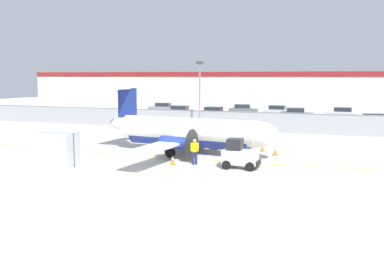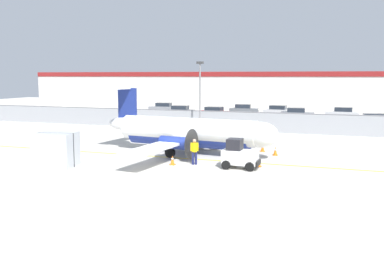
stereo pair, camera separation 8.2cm
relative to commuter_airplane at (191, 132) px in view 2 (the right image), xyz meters
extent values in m
plane|color=#BCB7AD|center=(-0.35, -4.04, -1.60)|extent=(140.00, 140.00, 0.00)
cube|color=yellow|center=(-0.35, -2.04, -1.60)|extent=(84.00, 0.20, 0.01)
cube|color=gray|center=(-0.35, 13.96, -0.60)|extent=(98.00, 0.04, 2.00)
cylinder|color=slate|center=(-0.35, 13.96, 0.45)|extent=(98.00, 0.10, 0.10)
cube|color=#38383A|center=(-0.35, 25.46, -1.54)|extent=(98.00, 17.00, 0.12)
cube|color=beige|center=(-0.35, 43.96, 1.65)|extent=(91.00, 8.00, 6.50)
cube|color=maroon|center=(-0.35, 39.96, 4.50)|extent=(91.00, 0.20, 0.80)
cylinder|color=white|center=(-0.25, 0.03, 0.15)|extent=(10.98, 3.17, 1.90)
ellipsoid|color=white|center=(5.40, -0.65, 0.15)|extent=(2.70, 2.09, 1.80)
ellipsoid|color=white|center=(-5.90, 0.71, 0.35)|extent=(3.16, 1.40, 1.05)
cylinder|color=navy|center=(-0.25, 0.03, -0.38)|extent=(9.83, 2.63, 1.48)
cube|color=white|center=(-0.15, 0.02, -0.42)|extent=(3.49, 16.08, 0.18)
cylinder|color=navy|center=(0.36, 2.58, -0.42)|extent=(2.29, 1.16, 0.90)
cone|color=black|center=(1.50, 2.44, -0.42)|extent=(0.50, 0.49, 0.44)
cylinder|color=#262626|center=(1.65, 2.42, -0.42)|extent=(0.29, 2.09, 2.10)
cylinder|color=navy|center=(-0.26, -2.59, -0.42)|extent=(2.29, 1.16, 0.90)
cone|color=black|center=(0.88, -2.72, -0.42)|extent=(0.50, 0.49, 0.44)
cylinder|color=#262626|center=(1.03, -2.74, -0.42)|extent=(0.29, 2.09, 2.10)
cube|color=navy|center=(-5.63, 0.67, 1.70)|extent=(1.71, 0.38, 3.10)
cube|color=white|center=(-5.76, 0.69, 3.25)|extent=(1.66, 4.90, 0.14)
cylinder|color=#59595B|center=(3.54, -0.42, -0.82)|extent=(0.16, 0.16, 0.97)
cylinder|color=black|center=(3.54, -0.42, -1.30)|extent=(0.62, 0.29, 0.60)
cylinder|color=#59595B|center=(-0.28, 2.26, -0.78)|extent=(0.16, 0.16, 0.90)
cylinder|color=black|center=(-0.28, 2.26, -1.22)|extent=(0.78, 0.31, 0.76)
cylinder|color=#59595B|center=(-0.81, -2.13, -0.78)|extent=(0.16, 0.16, 0.90)
cylinder|color=black|center=(-0.81, -2.13, -1.22)|extent=(0.78, 0.31, 0.76)
cube|color=silver|center=(4.70, -3.99, -0.87)|extent=(2.22, 1.14, 0.90)
cube|color=black|center=(4.35, -3.98, -0.07)|extent=(0.92, 1.02, 0.70)
cube|color=black|center=(5.85, -4.01, -1.17)|extent=(0.18, 1.10, 0.30)
cylinder|color=black|center=(5.46, -3.40, -1.32)|extent=(0.56, 0.19, 0.56)
cylinder|color=black|center=(5.44, -4.60, -1.32)|extent=(0.56, 0.19, 0.56)
cylinder|color=black|center=(3.96, -3.38, -1.32)|extent=(0.56, 0.19, 0.56)
cylinder|color=black|center=(3.94, -4.58, -1.32)|extent=(0.56, 0.19, 0.56)
cylinder|color=#191E4C|center=(1.50, -3.83, -1.18)|extent=(0.22, 0.22, 0.85)
cylinder|color=#191E4C|center=(1.68, -3.73, -1.18)|extent=(0.22, 0.22, 0.85)
cylinder|color=yellow|center=(1.59, -3.78, -0.45)|extent=(0.46, 0.46, 0.60)
cylinder|color=yellow|center=(1.40, -3.88, -0.42)|extent=(0.14, 0.14, 0.55)
cylinder|color=yellow|center=(1.78, -3.67, -0.42)|extent=(0.14, 0.14, 0.55)
sphere|color=tan|center=(1.59, -3.78, -0.01)|extent=(0.22, 0.22, 0.22)
cube|color=#B7BCC1|center=(-6.58, -7.35, -0.50)|extent=(2.70, 2.37, 2.20)
cube|color=#333338|center=(-6.58, -7.35, -0.50)|extent=(2.42, 0.48, 2.20)
cube|color=orange|center=(5.71, -3.05, -1.58)|extent=(0.36, 0.36, 0.04)
cone|color=orange|center=(5.71, -3.05, -1.26)|extent=(0.28, 0.28, 0.60)
cylinder|color=white|center=(5.71, -3.05, -1.18)|extent=(0.17, 0.17, 0.08)
cube|color=orange|center=(0.27, -4.38, -1.58)|extent=(0.36, 0.36, 0.04)
cone|color=orange|center=(0.27, -4.38, -1.26)|extent=(0.28, 0.28, 0.60)
cylinder|color=white|center=(0.27, -4.38, -1.18)|extent=(0.17, 0.17, 0.08)
cube|color=orange|center=(5.00, 2.57, -1.58)|extent=(0.36, 0.36, 0.04)
cone|color=orange|center=(5.00, 2.57, -1.26)|extent=(0.28, 0.28, 0.60)
cylinder|color=white|center=(5.00, 2.57, -1.18)|extent=(0.17, 0.17, 0.08)
cube|color=orange|center=(6.17, 1.25, -1.58)|extent=(0.36, 0.36, 0.04)
cone|color=orange|center=(6.17, 1.25, -1.26)|extent=(0.28, 0.28, 0.60)
cylinder|color=white|center=(6.17, 1.25, -1.18)|extent=(0.17, 0.17, 0.08)
cube|color=gray|center=(-15.39, 30.83, -0.86)|extent=(4.31, 2.00, 0.80)
cube|color=#262D38|center=(-15.24, 30.84, -0.18)|extent=(2.31, 1.72, 0.56)
cylinder|color=black|center=(-16.72, 29.83, -1.18)|extent=(0.61, 0.24, 0.60)
cylinder|color=black|center=(-16.85, 31.62, -1.18)|extent=(0.61, 0.24, 0.60)
cylinder|color=black|center=(-13.93, 30.03, -1.18)|extent=(0.61, 0.24, 0.60)
cylinder|color=black|center=(-14.06, 31.83, -1.18)|extent=(0.61, 0.24, 0.60)
cube|color=slate|center=(-10.74, 25.79, -0.86)|extent=(4.24, 1.80, 0.80)
cube|color=#262D38|center=(-10.59, 25.79, -0.18)|extent=(2.24, 1.61, 0.56)
cylinder|color=black|center=(-12.12, 24.85, -1.18)|extent=(0.60, 0.21, 0.60)
cylinder|color=black|center=(-12.16, 26.65, -1.18)|extent=(0.60, 0.21, 0.60)
cylinder|color=black|center=(-9.32, 24.92, -1.18)|extent=(0.60, 0.21, 0.60)
cylinder|color=black|center=(-9.36, 26.72, -1.18)|extent=(0.60, 0.21, 0.60)
cube|color=red|center=(-5.61, 25.08, -0.86)|extent=(4.32, 2.04, 0.80)
cube|color=#262D38|center=(-5.46, 25.07, -0.18)|extent=(2.32, 1.73, 0.56)
cylinder|color=black|center=(-7.08, 24.30, -1.18)|extent=(0.61, 0.25, 0.60)
cylinder|color=black|center=(-6.93, 26.09, -1.18)|extent=(0.61, 0.25, 0.60)
cylinder|color=black|center=(-4.29, 24.07, -1.18)|extent=(0.61, 0.25, 0.60)
cylinder|color=black|center=(-4.14, 25.87, -1.18)|extent=(0.61, 0.25, 0.60)
cube|color=slate|center=(-2.71, 31.38, -0.86)|extent=(4.34, 2.08, 0.80)
cube|color=#262D38|center=(-2.86, 31.37, -0.18)|extent=(2.33, 1.75, 0.56)
cylinder|color=black|center=(-1.40, 32.41, -1.18)|extent=(0.62, 0.25, 0.60)
cylinder|color=black|center=(-1.24, 30.62, -1.18)|extent=(0.62, 0.25, 0.60)
cylinder|color=black|center=(-4.19, 32.15, -1.18)|extent=(0.62, 0.25, 0.60)
cylinder|color=black|center=(-4.03, 30.36, -1.18)|extent=(0.62, 0.25, 0.60)
cube|color=silver|center=(2.43, 30.71, -0.86)|extent=(4.34, 2.07, 0.80)
cube|color=#262D38|center=(2.28, 30.72, -0.18)|extent=(2.33, 1.75, 0.56)
cylinder|color=black|center=(3.91, 31.48, -1.18)|extent=(0.62, 0.25, 0.60)
cylinder|color=black|center=(3.75, 29.69, -1.18)|extent=(0.62, 0.25, 0.60)
cylinder|color=black|center=(1.12, 31.73, -1.18)|extent=(0.62, 0.25, 0.60)
cylinder|color=black|center=(0.96, 29.94, -1.18)|extent=(0.62, 0.25, 0.60)
cube|color=slate|center=(5.32, 26.81, -0.86)|extent=(4.27, 1.87, 0.80)
cube|color=#262D38|center=(5.17, 26.80, -0.18)|extent=(2.26, 1.65, 0.56)
cylinder|color=black|center=(6.68, 27.76, -1.18)|extent=(0.61, 0.22, 0.60)
cylinder|color=black|center=(6.76, 25.96, -1.18)|extent=(0.61, 0.22, 0.60)
cylinder|color=black|center=(3.89, 27.65, -1.18)|extent=(0.61, 0.22, 0.60)
cylinder|color=black|center=(3.96, 25.85, -1.18)|extent=(0.61, 0.22, 0.60)
cube|color=silver|center=(10.85, 29.78, -0.86)|extent=(4.33, 2.05, 0.80)
cube|color=#262D38|center=(11.00, 29.77, -0.18)|extent=(2.33, 1.74, 0.56)
cylinder|color=black|center=(9.38, 29.01, -1.18)|extent=(0.61, 0.25, 0.60)
cylinder|color=black|center=(9.54, 30.80, -1.18)|extent=(0.61, 0.25, 0.60)
cylinder|color=black|center=(12.17, 28.77, -1.18)|extent=(0.61, 0.25, 0.60)
cylinder|color=black|center=(12.33, 30.56, -1.18)|extent=(0.61, 0.25, 0.60)
cube|color=silver|center=(13.98, 20.99, -0.86)|extent=(4.33, 2.04, 0.80)
cube|color=#262D38|center=(14.13, 21.00, -0.18)|extent=(2.32, 1.74, 0.56)
cylinder|color=black|center=(12.66, 19.98, -1.18)|extent=(0.61, 0.25, 0.60)
cylinder|color=black|center=(12.51, 21.77, -1.18)|extent=(0.61, 0.25, 0.60)
cylinder|color=black|center=(15.30, 22.00, -1.18)|extent=(0.61, 0.25, 0.60)
cylinder|color=slate|center=(-3.16, 11.91, 1.90)|extent=(0.16, 0.16, 7.00)
cube|color=#333333|center=(-3.16, 11.91, 5.55)|extent=(0.70, 0.30, 0.24)
camera|label=1|loc=(10.45, -30.04, 4.22)|focal=40.00mm
camera|label=2|loc=(10.53, -30.01, 4.22)|focal=40.00mm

